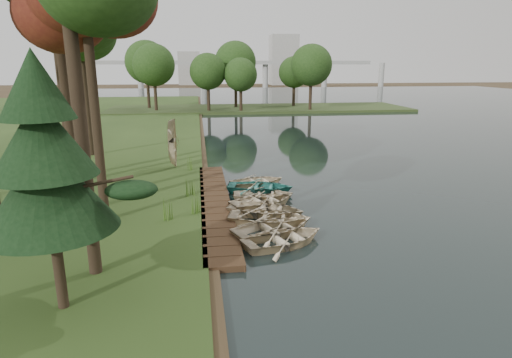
{
  "coord_description": "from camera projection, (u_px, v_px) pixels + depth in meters",
  "views": [
    {
      "loc": [
        -2.39,
        -22.41,
        7.54
      ],
      "look_at": [
        0.72,
        0.51,
        1.31
      ],
      "focal_mm": 30.0,
      "sensor_mm": 36.0,
      "label": 1
    }
  ],
  "objects": [
    {
      "name": "ground",
      "position": [
        244.0,
        205.0,
        23.72
      ],
      "size": [
        300.0,
        300.0,
        0.0
      ],
      "primitive_type": "plane",
      "color": "#3D2F1D"
    },
    {
      "name": "far_trees",
      "position": [
        239.0,
        71.0,
        70.49
      ],
      "size": [
        45.6,
        5.6,
        8.8
      ],
      "color": "black",
      "rests_on": "peninsula"
    },
    {
      "name": "building_b",
      "position": [
        189.0,
        68.0,
        160.25
      ],
      "size": [
        8.0,
        8.0,
        12.0
      ],
      "primitive_type": "cube",
      "color": "#A5A5A0",
      "rests_on": "ground"
    },
    {
      "name": "reeds_1",
      "position": [
        197.0,
        203.0,
        21.25
      ],
      "size": [
        0.6,
        0.6,
        1.09
      ],
      "primitive_type": "cone",
      "color": "#3F661E",
      "rests_on": "bank"
    },
    {
      "name": "rowboat_2",
      "position": [
        269.0,
        216.0,
        20.6
      ],
      "size": [
        4.6,
        3.8,
        0.83
      ],
      "primitive_type": "imported",
      "rotation": [
        0.0,
        0.0,
        1.3
      ],
      "color": "beige",
      "rests_on": "water"
    },
    {
      "name": "rowboat_6",
      "position": [
        260.0,
        186.0,
        25.72
      ],
      "size": [
        4.51,
        3.7,
        0.82
      ],
      "primitive_type": "imported",
      "rotation": [
        0.0,
        0.0,
        1.32
      ],
      "color": "teal",
      "rests_on": "water"
    },
    {
      "name": "rowboat_5",
      "position": [
        263.0,
        193.0,
        24.4
      ],
      "size": [
        3.65,
        2.75,
        0.71
      ],
      "primitive_type": "imported",
      "rotation": [
        0.0,
        0.0,
        1.48
      ],
      "color": "beige",
      "rests_on": "water"
    },
    {
      "name": "bridge",
      "position": [
        242.0,
        66.0,
        138.29
      ],
      "size": [
        95.9,
        4.0,
        8.6
      ],
      "color": "#A5A5A0",
      "rests_on": "ground"
    },
    {
      "name": "reeds_3",
      "position": [
        189.0,
        163.0,
        30.07
      ],
      "size": [
        0.6,
        0.6,
        1.0
      ],
      "primitive_type": "cone",
      "color": "#3F661E",
      "rests_on": "bank"
    },
    {
      "name": "reeds_0",
      "position": [
        168.0,
        209.0,
        20.47
      ],
      "size": [
        0.6,
        0.6,
        1.09
      ],
      "primitive_type": "cone",
      "color": "#3F661E",
      "rests_on": "bank"
    },
    {
      "name": "rowboat_4",
      "position": [
        263.0,
        199.0,
        23.2
      ],
      "size": [
        4.5,
        3.89,
        0.78
      ],
      "primitive_type": "imported",
      "rotation": [
        0.0,
        0.0,
        1.94
      ],
      "color": "beige",
      "rests_on": "water"
    },
    {
      "name": "rowboat_7",
      "position": [
        258.0,
        180.0,
        27.17
      ],
      "size": [
        3.96,
        3.23,
        0.72
      ],
      "primitive_type": "imported",
      "rotation": [
        0.0,
        0.0,
        1.81
      ],
      "color": "beige",
      "rests_on": "water"
    },
    {
      "name": "water",
      "position": [
        497.0,
        135.0,
        46.74
      ],
      "size": [
        130.0,
        200.0,
        0.05
      ],
      "primitive_type": "cube",
      "color": "black",
      "rests_on": "ground"
    },
    {
      "name": "rowboat_0",
      "position": [
        284.0,
        236.0,
        18.23
      ],
      "size": [
        4.47,
        3.84,
        0.78
      ],
      "primitive_type": "imported",
      "rotation": [
        0.0,
        0.0,
        1.93
      ],
      "color": "beige",
      "rests_on": "water"
    },
    {
      "name": "stored_rowboat",
      "position": [
        175.0,
        162.0,
        30.9
      ],
      "size": [
        3.62,
        2.69,
        0.72
      ],
      "primitive_type": "imported",
      "rotation": [
        3.14,
        0.0,
        1.51
      ],
      "color": "beige",
      "rests_on": "bank"
    },
    {
      "name": "pine_tree",
      "position": [
        45.0,
        161.0,
        12.0
      ],
      "size": [
        3.8,
        3.8,
        7.68
      ],
      "color": "black",
      "rests_on": "bank"
    },
    {
      "name": "tree_6",
      "position": [
        80.0,
        35.0,
        32.82
      ],
      "size": [
        4.46,
        4.46,
        11.43
      ],
      "color": "black",
      "rests_on": "bank"
    },
    {
      "name": "reeds_2",
      "position": [
        191.0,
        187.0,
        24.29
      ],
      "size": [
        0.6,
        0.6,
        0.97
      ],
      "primitive_type": "cone",
      "color": "#3F661E",
      "rests_on": "bank"
    },
    {
      "name": "boardwalk",
      "position": [
        215.0,
        203.0,
        23.47
      ],
      "size": [
        1.6,
        16.0,
        0.3
      ],
      "primitive_type": "cube",
      "color": "#3A2616",
      "rests_on": "ground"
    },
    {
      "name": "rowboat_1",
      "position": [
        274.0,
        226.0,
        19.33
      ],
      "size": [
        4.75,
        4.11,
        0.82
      ],
      "primitive_type": "imported",
      "rotation": [
        0.0,
        0.0,
        1.95
      ],
      "color": "beige",
      "rests_on": "water"
    },
    {
      "name": "peninsula",
      "position": [
        259.0,
        109.0,
        72.54
      ],
      "size": [
        50.0,
        14.0,
        0.45
      ],
      "primitive_type": "cube",
      "color": "#30411D",
      "rests_on": "ground"
    },
    {
      "name": "tree_2",
      "position": [
        86.0,
        17.0,
        18.16
      ],
      "size": [
        4.5,
        4.5,
        11.19
      ],
      "color": "black",
      "rests_on": "bank"
    },
    {
      "name": "building_a",
      "position": [
        284.0,
        60.0,
        159.22
      ],
      "size": [
        10.0,
        8.0,
        18.0
      ],
      "primitive_type": "cube",
      "color": "#A5A5A0",
      "rests_on": "ground"
    },
    {
      "name": "rowboat_3",
      "position": [
        266.0,
        208.0,
        21.75
      ],
      "size": [
        4.75,
        4.19,
        0.82
      ],
      "primitive_type": "imported",
      "rotation": [
        0.0,
        0.0,
        1.14
      ],
      "color": "beige",
      "rests_on": "water"
    },
    {
      "name": "tree_4",
      "position": [
        60.0,
        2.0,
        24.57
      ],
      "size": [
        4.95,
        4.95,
        12.9
      ],
      "color": "black",
      "rests_on": "bank"
    }
  ]
}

